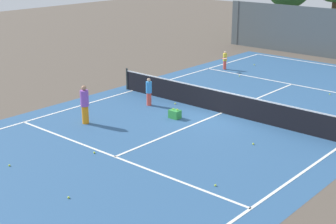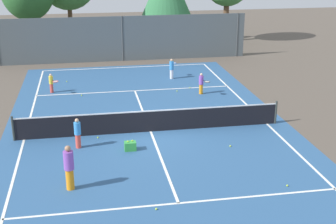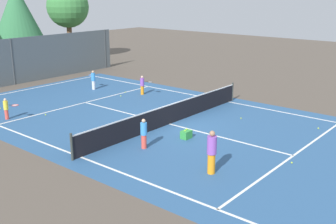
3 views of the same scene
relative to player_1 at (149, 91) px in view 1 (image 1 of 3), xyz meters
The scene contains 16 objects.
ground_plane 3.49m from the player_1, 21.54° to the left, with size 80.00×80.00×0.00m, color brown.
court_surface 3.49m from the player_1, 21.54° to the left, with size 13.00×25.00×0.01m.
tennis_net 3.43m from the player_1, 21.54° to the left, with size 11.90×0.10×1.10m.
player_1 is the anchor object (origin of this frame).
player_3 8.26m from the player_1, 100.17° to the left, with size 0.61×0.79×1.10m.
player_4 3.55m from the player_1, 94.40° to the right, with size 0.34×0.34×1.61m.
ball_crate 2.23m from the player_1, 16.63° to the right, with size 0.47×0.34×0.43m.
tennis_ball_0 1.36m from the player_1, 47.18° to the left, with size 0.07×0.07×0.07m, color #CCE533.
tennis_ball_1 10.28m from the player_1, 93.91° to the left, with size 0.07×0.07×0.07m, color #CCE533.
tennis_ball_2 8.55m from the player_1, 33.21° to the right, with size 0.07×0.07×0.07m, color #CCE533.
tennis_ball_3 7.26m from the player_1, 88.64° to the left, with size 0.07×0.07×0.07m, color #CCE533.
tennis_ball_4 6.32m from the player_1, ahead, with size 0.07×0.07×0.07m, color #CCE533.
tennis_ball_5 9.04m from the player_1, 52.02° to the left, with size 0.07×0.07×0.07m, color #CCE533.
tennis_ball_6 8.08m from the player_1, 82.05° to the right, with size 0.07×0.07×0.07m, color #CCE533.
tennis_ball_7 9.23m from the player_1, 61.53° to the right, with size 0.07×0.07×0.07m, color #CCE533.
tennis_ball_10 5.96m from the player_1, 65.92° to the right, with size 0.07×0.07×0.07m, color #CCE533.
Camera 1 is at (11.87, -17.22, 6.91)m, focal length 53.43 mm.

